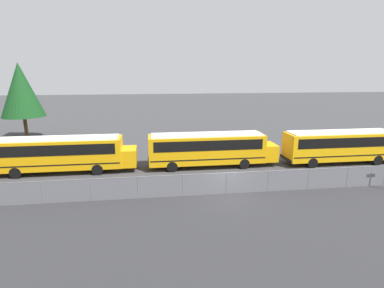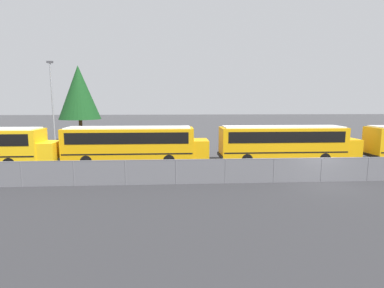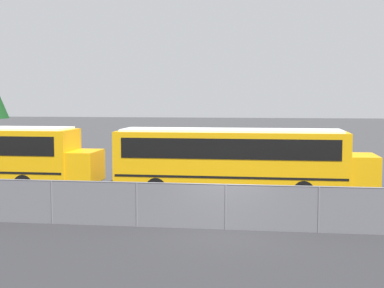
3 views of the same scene
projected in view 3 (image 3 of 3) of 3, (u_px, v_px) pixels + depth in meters
ground_plane at (225, 230)px, 18.00m from camera, size 200.00×200.00×0.00m
fence at (225, 206)px, 17.93m from camera, size 97.93×0.07×1.56m
school_bus_3 at (236, 156)px, 24.09m from camera, size 11.65×2.46×3.03m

